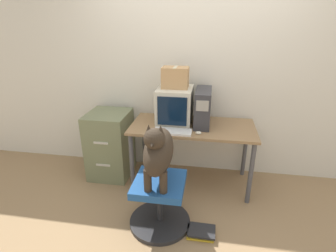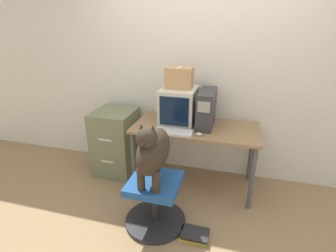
{
  "view_description": "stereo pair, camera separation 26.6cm",
  "coord_description": "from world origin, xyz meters",
  "px_view_note": "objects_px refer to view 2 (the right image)",
  "views": [
    {
      "loc": [
        0.17,
        -2.43,
        1.88
      ],
      "look_at": [
        -0.23,
        0.0,
        0.87
      ],
      "focal_mm": 28.0,
      "sensor_mm": 36.0,
      "label": 1
    },
    {
      "loc": [
        0.43,
        -2.37,
        1.88
      ],
      "look_at": [
        -0.23,
        0.0,
        0.87
      ],
      "focal_mm": 28.0,
      "sensor_mm": 36.0,
      "label": 2
    }
  ],
  "objects_px": {
    "office_chair": "(155,201)",
    "filing_cabinet": "(116,142)",
    "book_stack_floor": "(194,234)",
    "cardboard_box": "(179,78)",
    "crt_monitor": "(179,105)",
    "pc_tower": "(206,109)",
    "keyboard": "(174,132)",
    "dog": "(153,150)"
  },
  "relations": [
    {
      "from": "dog",
      "to": "book_stack_floor",
      "type": "bearing_deg",
      "value": -8.39
    },
    {
      "from": "cardboard_box",
      "to": "keyboard",
      "type": "bearing_deg",
      "value": -86.06
    },
    {
      "from": "cardboard_box",
      "to": "crt_monitor",
      "type": "bearing_deg",
      "value": -90.0
    },
    {
      "from": "filing_cabinet",
      "to": "keyboard",
      "type": "bearing_deg",
      "value": -18.45
    },
    {
      "from": "pc_tower",
      "to": "crt_monitor",
      "type": "bearing_deg",
      "value": 175.57
    },
    {
      "from": "office_chair",
      "to": "cardboard_box",
      "type": "relative_size",
      "value": 2.06
    },
    {
      "from": "cardboard_box",
      "to": "book_stack_floor",
      "type": "xyz_separation_m",
      "value": [
        0.39,
        -0.94,
        -1.25
      ]
    },
    {
      "from": "keyboard",
      "to": "filing_cabinet",
      "type": "relative_size",
      "value": 0.48
    },
    {
      "from": "office_chair",
      "to": "book_stack_floor",
      "type": "relative_size",
      "value": 2.26
    },
    {
      "from": "keyboard",
      "to": "book_stack_floor",
      "type": "height_order",
      "value": "keyboard"
    },
    {
      "from": "filing_cabinet",
      "to": "cardboard_box",
      "type": "xyz_separation_m",
      "value": [
        0.81,
        0.05,
        0.86
      ]
    },
    {
      "from": "book_stack_floor",
      "to": "crt_monitor",
      "type": "bearing_deg",
      "value": 112.46
    },
    {
      "from": "office_chair",
      "to": "filing_cabinet",
      "type": "xyz_separation_m",
      "value": [
        -0.79,
        0.8,
        0.17
      ]
    },
    {
      "from": "pc_tower",
      "to": "book_stack_floor",
      "type": "distance_m",
      "value": 1.3
    },
    {
      "from": "dog",
      "to": "cardboard_box",
      "type": "distance_m",
      "value": 0.99
    },
    {
      "from": "pc_tower",
      "to": "keyboard",
      "type": "bearing_deg",
      "value": -135.07
    },
    {
      "from": "office_chair",
      "to": "pc_tower",
      "type": "bearing_deg",
      "value": 67.36
    },
    {
      "from": "cardboard_box",
      "to": "pc_tower",
      "type": "bearing_deg",
      "value": -5.12
    },
    {
      "from": "book_stack_floor",
      "to": "dog",
      "type": "bearing_deg",
      "value": 171.61
    },
    {
      "from": "keyboard",
      "to": "cardboard_box",
      "type": "xyz_separation_m",
      "value": [
        -0.02,
        0.33,
        0.51
      ]
    },
    {
      "from": "keyboard",
      "to": "filing_cabinet",
      "type": "bearing_deg",
      "value": 161.55
    },
    {
      "from": "keyboard",
      "to": "dog",
      "type": "bearing_deg",
      "value": -94.65
    },
    {
      "from": "pc_tower",
      "to": "book_stack_floor",
      "type": "bearing_deg",
      "value": -85.89
    },
    {
      "from": "dog",
      "to": "crt_monitor",
      "type": "bearing_deg",
      "value": 88.53
    },
    {
      "from": "crt_monitor",
      "to": "office_chair",
      "type": "distance_m",
      "value": 1.11
    },
    {
      "from": "crt_monitor",
      "to": "cardboard_box",
      "type": "height_order",
      "value": "cardboard_box"
    },
    {
      "from": "crt_monitor",
      "to": "dog",
      "type": "height_order",
      "value": "crt_monitor"
    },
    {
      "from": "cardboard_box",
      "to": "book_stack_floor",
      "type": "relative_size",
      "value": 1.1
    },
    {
      "from": "pc_tower",
      "to": "keyboard",
      "type": "xyz_separation_m",
      "value": [
        -0.3,
        -0.3,
        -0.19
      ]
    },
    {
      "from": "pc_tower",
      "to": "filing_cabinet",
      "type": "height_order",
      "value": "pc_tower"
    },
    {
      "from": "pc_tower",
      "to": "cardboard_box",
      "type": "height_order",
      "value": "cardboard_box"
    },
    {
      "from": "dog",
      "to": "filing_cabinet",
      "type": "distance_m",
      "value": 1.21
    },
    {
      "from": "crt_monitor",
      "to": "pc_tower",
      "type": "xyz_separation_m",
      "value": [
        0.32,
        -0.02,
        -0.0
      ]
    },
    {
      "from": "office_chair",
      "to": "keyboard",
      "type": "bearing_deg",
      "value": 85.12
    },
    {
      "from": "crt_monitor",
      "to": "pc_tower",
      "type": "height_order",
      "value": "crt_monitor"
    },
    {
      "from": "pc_tower",
      "to": "book_stack_floor",
      "type": "relative_size",
      "value": 1.77
    },
    {
      "from": "crt_monitor",
      "to": "keyboard",
      "type": "distance_m",
      "value": 0.37
    },
    {
      "from": "pc_tower",
      "to": "filing_cabinet",
      "type": "relative_size",
      "value": 0.56
    },
    {
      "from": "keyboard",
      "to": "office_chair",
      "type": "bearing_deg",
      "value": -94.88
    },
    {
      "from": "office_chair",
      "to": "cardboard_box",
      "type": "height_order",
      "value": "cardboard_box"
    },
    {
      "from": "office_chair",
      "to": "book_stack_floor",
      "type": "height_order",
      "value": "office_chair"
    },
    {
      "from": "filing_cabinet",
      "to": "book_stack_floor",
      "type": "bearing_deg",
      "value": -36.59
    }
  ]
}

